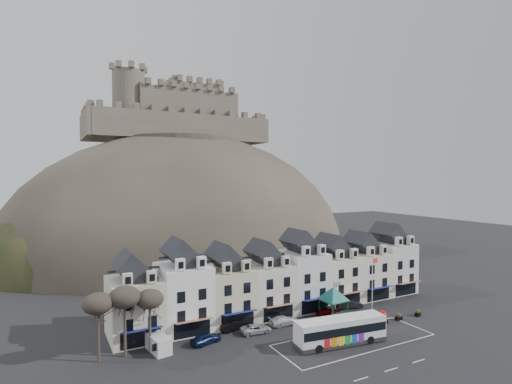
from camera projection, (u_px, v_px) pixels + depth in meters
ground at (349, 346)px, 51.26m from camera, size 300.00×300.00×0.00m
coach_bay_markings at (355, 340)px, 53.30m from camera, size 22.00×7.50×0.01m
townhouse_terrace at (284, 278)px, 65.22m from camera, size 54.40×9.35×11.80m
castle_hill at (188, 253)px, 112.72m from camera, size 100.00×76.00×68.00m
castle at (177, 114)px, 116.99m from camera, size 50.20×22.20×22.00m
tree_left_far at (98, 304)px, 46.69m from camera, size 3.61×3.61×8.24m
tree_left_mid at (125, 298)px, 48.08m from camera, size 3.78×3.78×8.64m
tree_left_near at (150, 300)px, 49.51m from camera, size 3.43×3.43×7.84m
bus at (340, 330)px, 51.88m from camera, size 12.59×4.41×3.48m
bus_shelter at (333, 294)px, 61.83m from camera, size 7.43×7.43×4.72m
red_buoy at (382, 316)px, 59.62m from camera, size 1.50×1.50×1.83m
flagpole at (373, 280)px, 64.39m from camera, size 1.28×0.25×8.87m
white_van at (158, 343)px, 49.87m from camera, size 2.57×4.63×2.00m
planter_west at (418, 313)px, 62.39m from camera, size 1.19×0.81×1.08m
planter_east at (399, 317)px, 60.67m from camera, size 1.12×0.78×1.11m
car_navy at (206, 338)px, 52.13m from camera, size 4.51×2.77×1.43m
car_black at (234, 325)px, 56.77m from camera, size 4.54×2.18×1.44m
car_silver at (256, 329)px, 55.61m from camera, size 4.47×2.37×1.22m
car_white at (284, 320)px, 58.67m from camera, size 4.66×1.92×1.35m
car_maroon at (329, 311)px, 62.57m from camera, size 4.21×2.50×1.34m
car_charcoal at (349, 304)px, 66.04m from camera, size 4.62×2.67×1.44m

